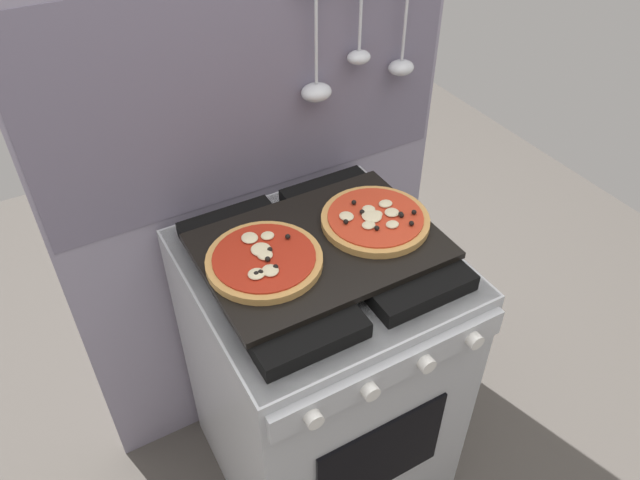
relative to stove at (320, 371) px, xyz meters
name	(u,v)px	position (x,y,z in m)	size (l,w,h in m)	color
ground_plane	(320,456)	(0.00, 0.00, -0.45)	(4.00, 4.00, 0.00)	#4C4742
kitchen_backsplash	(262,210)	(0.00, 0.34, 0.34)	(1.10, 0.09, 1.55)	gray
stove	(320,371)	(0.00, 0.00, 0.00)	(0.60, 0.64, 0.90)	#B7BABF
baking_tray	(320,246)	(0.00, 0.00, 0.46)	(0.54, 0.38, 0.02)	black
pizza_left	(265,261)	(-0.14, 0.00, 0.48)	(0.26, 0.26, 0.03)	tan
pizza_right	(375,219)	(0.15, 0.00, 0.48)	(0.26, 0.26, 0.03)	tan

